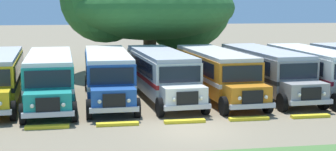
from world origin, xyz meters
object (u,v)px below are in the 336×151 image
at_px(parked_bus_slot_4, 161,72).
at_px(parked_bus_slot_6, 265,69).
at_px(parked_bus_slot_5, 216,71).
at_px(parked_bus_slot_2, 50,76).
at_px(parked_bus_slot_7, 314,69).
at_px(broad_shade_tree, 151,4).
at_px(parked_bus_slot_3, 108,73).

relative_size(parked_bus_slot_4, parked_bus_slot_6, 1.00).
bearing_deg(parked_bus_slot_5, parked_bus_slot_2, -92.38).
bearing_deg(parked_bus_slot_4, parked_bus_slot_6, 86.68).
distance_m(parked_bus_slot_7, broad_shade_tree, 15.46).
relative_size(parked_bus_slot_4, parked_bus_slot_5, 1.00).
bearing_deg(parked_bus_slot_6, broad_shade_tree, -157.58).
xyz_separation_m(parked_bus_slot_3, parked_bus_slot_7, (12.86, -0.48, 0.00)).
bearing_deg(parked_bus_slot_5, parked_bus_slot_3, -96.22).
relative_size(parked_bus_slot_4, parked_bus_slot_7, 1.01).
relative_size(parked_bus_slot_2, broad_shade_tree, 0.74).
height_order(parked_bus_slot_3, parked_bus_slot_5, same).
bearing_deg(parked_bus_slot_2, parked_bus_slot_4, 91.37).
relative_size(parked_bus_slot_2, parked_bus_slot_5, 1.00).
bearing_deg(parked_bus_slot_3, parked_bus_slot_7, 87.57).
height_order(parked_bus_slot_5, broad_shade_tree, broad_shade_tree).
bearing_deg(parked_bus_slot_2, parked_bus_slot_7, 87.45).
distance_m(parked_bus_slot_3, broad_shade_tree, 13.05).
bearing_deg(parked_bus_slot_6, parked_bus_slot_7, 76.39).
bearing_deg(parked_bus_slot_3, parked_bus_slot_5, 86.94).
bearing_deg(parked_bus_slot_7, broad_shade_tree, -145.81).
bearing_deg(broad_shade_tree, parked_bus_slot_6, -64.14).
bearing_deg(parked_bus_slot_3, parked_bus_slot_2, -81.71).
distance_m(parked_bus_slot_2, parked_bus_slot_7, 16.16).
xyz_separation_m(parked_bus_slot_2, parked_bus_slot_5, (9.83, 0.18, 0.00)).
xyz_separation_m(parked_bus_slot_2, parked_bus_slot_4, (6.50, 0.45, 0.00)).
bearing_deg(parked_bus_slot_5, broad_shade_tree, -172.45).
xyz_separation_m(parked_bus_slot_4, parked_bus_slot_7, (9.66, -0.44, 0.00)).
height_order(parked_bus_slot_3, parked_bus_slot_6, same).
relative_size(parked_bus_slot_3, broad_shade_tree, 0.74).
bearing_deg(parked_bus_slot_4, parked_bus_slot_5, 81.11).
bearing_deg(parked_bus_slot_2, broad_shade_tree, 145.70).
distance_m(parked_bus_slot_2, parked_bus_slot_6, 13.15).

